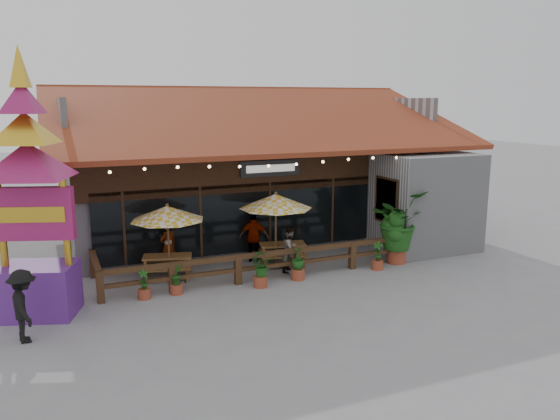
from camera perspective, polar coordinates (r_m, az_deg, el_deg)
name	(u,v)px	position (r m, az deg, el deg)	size (l,w,h in m)	color
ground	(305,270)	(18.18, 2.62, -6.25)	(100.00, 100.00, 0.00)	gray
restaurant_building	(245,178)	(23.77, -3.68, 3.39)	(15.50, 14.73, 6.09)	#B0B1B6
patio_railing	(243,262)	(16.94, -3.88, -5.42)	(10.00, 2.60, 0.92)	#472D19
umbrella_left	(167,214)	(16.96, -11.69, -0.36)	(2.50, 2.50, 2.43)	brown
umbrella_right	(276,202)	(17.88, -0.45, 0.89)	(3.06, 3.06, 2.58)	brown
picnic_table_left	(168,263)	(17.59, -11.67, -5.42)	(1.79, 1.64, 0.72)	brown
picnic_table_right	(283,250)	(18.59, 0.28, -4.23)	(1.81, 1.66, 0.74)	brown
thai_sign_tower	(28,168)	(14.90, -24.80, 4.05)	(3.44, 3.44, 7.33)	#592383
tropical_plant	(398,222)	(19.01, 12.21, -1.24)	(2.26, 2.12, 2.51)	brown
diner_a	(168,246)	(18.20, -11.58, -3.74)	(0.61, 0.40, 1.66)	#382011
diner_b	(291,249)	(17.77, 1.13, -4.12)	(0.73, 0.57, 1.51)	#382011
diner_c	(254,237)	(18.86, -2.72, -2.84)	(1.02, 0.43, 1.75)	#382011
pedestrian	(23,306)	(14.03, -25.23, -9.07)	(1.12, 0.64, 1.73)	black
planter_a	(144,286)	(15.96, -14.02, -7.75)	(0.36, 0.36, 0.87)	brown
planter_b	(176,281)	(16.12, -10.78, -7.25)	(0.37, 0.39, 0.91)	brown
planter_c	(260,269)	(16.39, -2.08, -6.14)	(0.81, 0.82, 1.02)	brown
planter_d	(298,264)	(17.06, 1.89, -5.64)	(0.55, 0.55, 1.06)	brown
planter_e	(378,258)	(18.36, 10.16, -4.94)	(0.40, 0.40, 0.96)	brown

